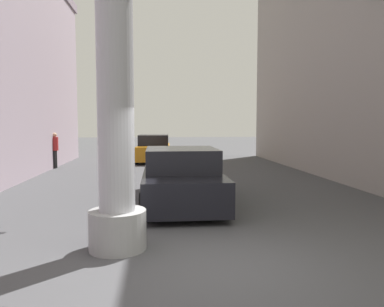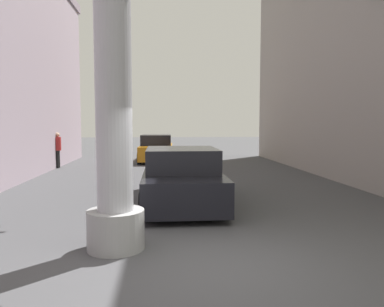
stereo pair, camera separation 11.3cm
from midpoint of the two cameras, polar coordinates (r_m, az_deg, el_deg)
name	(u,v)px [view 2 (the right image)]	position (r m, az deg, el deg)	size (l,w,h in m)	color
ground_plane	(180,177)	(15.67, -1.71, -3.53)	(88.23, 88.23, 0.00)	#424244
street_lamp	(345,65)	(15.12, 22.55, 12.30)	(2.61, 0.28, 7.13)	#59595E
traffic_light_mast	(11,54)	(11.27, -25.58, 13.53)	(5.31, 0.32, 5.70)	#333333
car_lead	(181,178)	(10.35, -1.35, -3.81)	(2.14, 5.13, 1.56)	black
car_far	(157,149)	(21.95, -5.28, 0.73)	(2.08, 4.55, 1.56)	black
palm_tree_mid_right	(305,47)	(19.24, 16.94, 15.26)	(2.65, 2.72, 9.63)	brown
pedestrian_far_left	(58,147)	(19.68, -19.64, 0.89)	(0.34, 0.34, 1.76)	black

